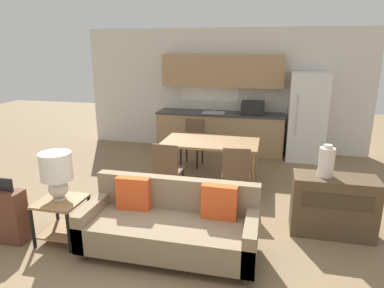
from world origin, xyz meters
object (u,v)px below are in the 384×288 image
object	(u,v)px
credenza	(333,205)
dining_chair_far_left	(193,140)
couch	(171,225)
dining_chair_near_right	(236,172)
table_lamp	(56,171)
suitcase	(8,216)
dining_table	(211,144)
refrigerator	(307,117)
vase	(326,162)
dining_chair_near_left	(168,168)
side_table	(62,213)

from	to	relation	value
credenza	dining_chair_far_left	xyz separation A→B (m)	(-2.31, 2.21, 0.13)
couch	dining_chair_near_right	size ratio (longest dim) A/B	2.17
table_lamp	dining_chair_near_right	distance (m)	2.48
suitcase	credenza	bearing A→B (deg)	15.82
dining_table	credenza	xyz separation A→B (m)	(1.80, -1.38, -0.31)
suitcase	dining_table	bearing A→B (deg)	50.42
dining_table	dining_chair_near_right	size ratio (longest dim) A/B	1.78
refrigerator	credenza	distance (m)	3.14
table_lamp	dining_chair_near_right	world-z (taller)	table_lamp
credenza	dining_chair_near_right	world-z (taller)	dining_chair_near_right
refrigerator	vase	world-z (taller)	refrigerator
dining_chair_near_left	suitcase	size ratio (longest dim) A/B	1.11
side_table	vase	size ratio (longest dim) A/B	1.31
refrigerator	dining_chair_far_left	bearing A→B (deg)	-157.99
side_table	vase	distance (m)	3.28
refrigerator	dining_chair_near_right	distance (m)	2.81
couch	suitcase	size ratio (longest dim) A/B	2.41
suitcase	side_table	bearing A→B (deg)	15.25
couch	vase	bearing A→B (deg)	25.93
credenza	suitcase	world-z (taller)	suitcase
dining_chair_near_left	dining_table	bearing A→B (deg)	-119.83
refrigerator	credenza	size ratio (longest dim) A/B	1.80
dining_chair_near_left	suitcase	xyz separation A→B (m)	(-1.52, -1.62, -0.17)
dining_chair_near_right	refrigerator	bearing A→B (deg)	-119.88
side_table	dining_chair_near_right	size ratio (longest dim) A/B	0.58
side_table	table_lamp	bearing A→B (deg)	130.27
suitcase	couch	bearing A→B (deg)	7.33
vase	refrigerator	bearing A→B (deg)	89.54
dining_chair_near_right	dining_chair_far_left	xyz separation A→B (m)	(-1.04, 1.63, 0.00)
dining_table	table_lamp	bearing A→B (deg)	-122.68
side_table	dining_chair_near_right	xyz separation A→B (m)	(1.94, 1.50, 0.15)
dining_chair_near_right	suitcase	size ratio (longest dim) A/B	1.11
side_table	credenza	size ratio (longest dim) A/B	0.53
vase	suitcase	distance (m)	3.92
refrigerator	credenza	bearing A→B (deg)	-88.00
refrigerator	side_table	size ratio (longest dim) A/B	3.43
vase	dining_chair_far_left	xyz separation A→B (m)	(-2.18, 2.20, -0.44)
dining_table	dining_chair_near_left	distance (m)	1.01
dining_table	suitcase	bearing A→B (deg)	-129.58
table_lamp	suitcase	world-z (taller)	table_lamp
credenza	dining_chair_far_left	bearing A→B (deg)	136.35
dining_chair_far_left	table_lamp	bearing A→B (deg)	-100.75
refrigerator	suitcase	xyz separation A→B (m)	(-3.73, -4.19, -0.57)
dining_chair_far_left	couch	bearing A→B (deg)	-75.48
table_lamp	credenza	size ratio (longest dim) A/B	0.58
dining_table	refrigerator	bearing A→B (deg)	45.45
couch	vase	xyz separation A→B (m)	(1.73, 0.84, 0.62)
dining_chair_near_left	dining_chair_near_right	bearing A→B (deg)	-175.59
table_lamp	vase	size ratio (longest dim) A/B	1.44
refrigerator	table_lamp	world-z (taller)	refrigerator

